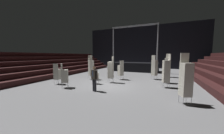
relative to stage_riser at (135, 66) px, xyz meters
The scene contains 16 objects.
ground_plane 9.44m from the stage_riser, 90.00° to the right, with size 22.00×30.00×0.10m, color slate.
arena_end_wall 6.47m from the stage_riser, 90.00° to the left, with size 22.00×0.30×8.00m, color black.
bleacher_bank_left 12.15m from the stage_riser, 136.14° to the right, with size 4.50×24.00×2.70m.
stage_riser is the anchor object (origin of this frame).
man_with_tie 11.30m from the stage_riser, 91.68° to the right, with size 0.56×0.36×1.69m.
chair_stack_front_left 6.42m from the stage_riser, 61.39° to the right, with size 0.61×0.61×2.39m.
chair_stack_front_right 9.40m from the stage_riser, 64.62° to the right, with size 0.55×0.55×2.48m.
chair_stack_mid_left 8.60m from the stage_riser, 92.25° to the right, with size 0.49×0.49×2.31m.
chair_stack_mid_right 8.04m from the stage_riser, 59.19° to the right, with size 0.60×0.60×1.96m.
chair_stack_mid_centre 11.73m from the stage_riser, 103.66° to the right, with size 0.62×0.62×1.79m.
chair_stack_rear_left 8.53m from the stage_riser, 108.15° to the right, with size 0.61×0.61×2.39m.
chair_stack_rear_right 6.96m from the stage_riser, 89.87° to the right, with size 0.62×0.62×1.88m.
chair_stack_rear_centre 12.32m from the stage_riser, 67.14° to the right, with size 0.58×0.58×2.48m.
chair_stack_aisle_left 11.57m from the stage_riser, 111.12° to the right, with size 0.53×0.53×1.71m.
chair_stack_aisle_right 5.70m from the stage_riser, 41.09° to the right, with size 0.56×0.56×2.56m.
loose_chair_near_man 9.60m from the stage_riser, 97.53° to the right, with size 0.51×0.51×0.95m.
Camera 1 is at (3.67, -8.37, 2.35)m, focal length 18.74 mm.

